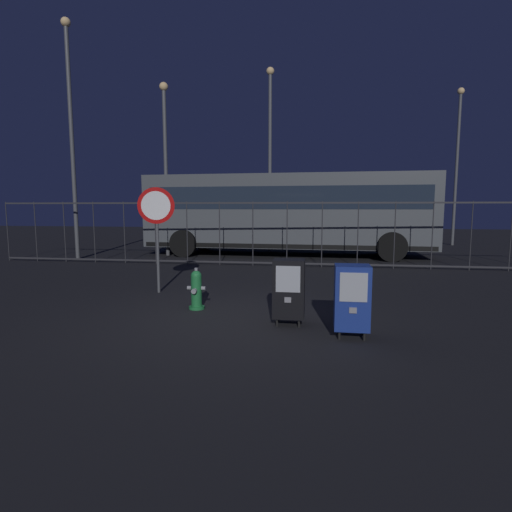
# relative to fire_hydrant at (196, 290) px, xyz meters

# --- Properties ---
(ground_plane) EXTENTS (60.00, 60.00, 0.00)m
(ground_plane) POSITION_rel_fire_hydrant_xyz_m (0.68, -0.57, -0.35)
(ground_plane) COLOR black
(fire_hydrant) EXTENTS (0.33, 0.31, 0.75)m
(fire_hydrant) POSITION_rel_fire_hydrant_xyz_m (0.00, 0.00, 0.00)
(fire_hydrant) COLOR #1E7238
(fire_hydrant) RESTS_ON ground_plane
(newspaper_box_primary) EXTENTS (0.48, 0.42, 1.02)m
(newspaper_box_primary) POSITION_rel_fire_hydrant_xyz_m (1.70, -0.73, 0.22)
(newspaper_box_primary) COLOR black
(newspaper_box_primary) RESTS_ON ground_plane
(newspaper_box_secondary) EXTENTS (0.48, 0.42, 1.02)m
(newspaper_box_secondary) POSITION_rel_fire_hydrant_xyz_m (2.61, -1.22, 0.22)
(newspaper_box_secondary) COLOR black
(newspaper_box_secondary) RESTS_ON ground_plane
(stop_sign) EXTENTS (0.71, 0.31, 2.23)m
(stop_sign) POSITION_rel_fire_hydrant_xyz_m (-1.22, 1.25, 1.25)
(stop_sign) COLOR #4C4F54
(stop_sign) RESTS_ON ground_plane
(fence_barrier) EXTENTS (18.03, 0.04, 2.00)m
(fence_barrier) POSITION_rel_fire_hydrant_xyz_m (0.68, 5.54, 0.67)
(fence_barrier) COLOR #2D2D33
(fence_barrier) RESTS_ON ground_plane
(bus_near) EXTENTS (10.58, 3.07, 3.00)m
(bus_near) POSITION_rel_fire_hydrant_xyz_m (0.99, 8.54, 1.36)
(bus_near) COLOR #4C5156
(bus_near) RESTS_ON ground_plane
(bus_far) EXTENTS (10.65, 3.37, 3.00)m
(bus_far) POSITION_rel_fire_hydrant_xyz_m (0.09, 13.26, 1.36)
(bus_far) COLOR #19519E
(bus_far) RESTS_ON ground_plane
(street_light_near_left) EXTENTS (0.32, 0.32, 7.33)m
(street_light_near_left) POSITION_rel_fire_hydrant_xyz_m (8.62, 13.87, 3.88)
(street_light_near_left) COLOR #4C4F54
(street_light_near_left) RESTS_ON ground_plane
(street_light_near_right) EXTENTS (0.32, 0.32, 8.05)m
(street_light_near_right) POSITION_rel_fire_hydrant_xyz_m (-6.20, 6.23, 4.25)
(street_light_near_right) COLOR #4C4F54
(street_light_near_right) RESTS_ON ground_plane
(street_light_far_left) EXTENTS (0.32, 0.32, 6.33)m
(street_light_far_left) POSITION_rel_fire_hydrant_xyz_m (-3.47, 7.79, 3.36)
(street_light_far_left) COLOR #4C4F54
(street_light_far_left) RESTS_ON ground_plane
(street_light_far_right) EXTENTS (0.32, 0.32, 7.39)m
(street_light_far_right) POSITION_rel_fire_hydrant_xyz_m (0.17, 9.99, 3.91)
(street_light_far_right) COLOR #4C4F54
(street_light_far_right) RESTS_ON ground_plane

